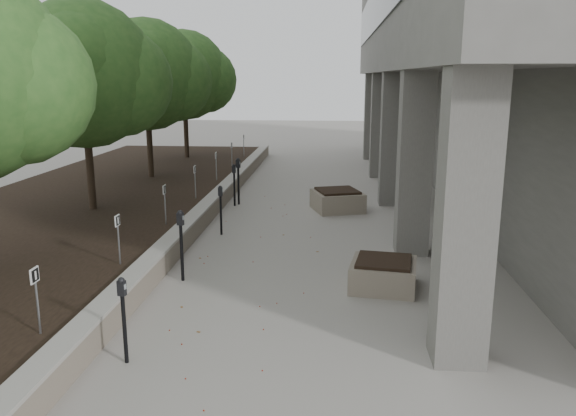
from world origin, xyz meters
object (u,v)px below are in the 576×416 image
(crabapple_tree_3, at_px, (85,106))
(planter_front, at_px, (383,274))
(parking_meter_2, at_px, (181,246))
(crabapple_tree_4, at_px, (147,99))
(parking_meter_1, at_px, (124,321))
(crabapple_tree_5, at_px, (185,94))
(parking_meter_4, at_px, (234,185))
(parking_meter_5, at_px, (238,181))
(parking_meter_3, at_px, (221,210))
(planter_back, at_px, (337,200))

(crabapple_tree_3, distance_m, planter_front, 9.02)
(parking_meter_2, height_order, planter_front, parking_meter_2)
(crabapple_tree_4, distance_m, parking_meter_1, 13.23)
(crabapple_tree_3, distance_m, crabapple_tree_5, 10.00)
(parking_meter_4, distance_m, parking_meter_5, 0.24)
(crabapple_tree_3, bearing_deg, parking_meter_2, -49.75)
(parking_meter_3, distance_m, parking_meter_5, 3.46)
(parking_meter_2, bearing_deg, planter_front, 9.51)
(crabapple_tree_4, relative_size, parking_meter_2, 3.87)
(crabapple_tree_5, relative_size, planter_front, 4.59)
(crabapple_tree_3, relative_size, parking_meter_1, 4.36)
(crabapple_tree_5, distance_m, parking_meter_4, 8.75)
(parking_meter_1, distance_m, parking_meter_5, 10.02)
(crabapple_tree_4, height_order, parking_meter_4, crabapple_tree_4)
(parking_meter_1, relative_size, parking_meter_3, 1.00)
(parking_meter_2, distance_m, parking_meter_5, 6.76)
(parking_meter_4, xyz_separation_m, planter_front, (3.97, -6.63, -0.37))
(crabapple_tree_3, xyz_separation_m, parking_meter_4, (3.44, 2.34, -2.47))
(crabapple_tree_5, distance_m, parking_meter_3, 11.78)
(parking_meter_1, bearing_deg, crabapple_tree_5, 114.30)
(crabapple_tree_3, height_order, parking_meter_5, crabapple_tree_3)
(crabapple_tree_3, height_order, planter_front, crabapple_tree_3)
(parking_meter_2, distance_m, parking_meter_4, 6.56)
(crabapple_tree_3, xyz_separation_m, parking_meter_2, (3.57, -4.21, -2.42))
(parking_meter_1, distance_m, planter_back, 9.93)
(crabapple_tree_3, relative_size, planter_back, 4.07)
(parking_meter_4, height_order, planter_front, parking_meter_4)
(crabapple_tree_3, relative_size, parking_meter_4, 4.22)
(parking_meter_5, bearing_deg, crabapple_tree_5, 133.01)
(parking_meter_3, xyz_separation_m, planter_front, (3.74, -3.38, -0.35))
(parking_meter_5, distance_m, planter_back, 3.11)
(crabapple_tree_5, relative_size, parking_meter_3, 4.35)
(crabapple_tree_5, relative_size, planter_back, 4.07)
(crabapple_tree_5, distance_m, planter_front, 16.34)
(parking_meter_2, bearing_deg, parking_meter_1, -78.12)
(crabapple_tree_3, relative_size, parking_meter_3, 4.35)
(parking_meter_5, height_order, planter_back, parking_meter_5)
(crabapple_tree_3, bearing_deg, parking_meter_3, -13.89)
(planter_front, xyz_separation_m, planter_back, (-0.84, 6.29, 0.04))
(parking_meter_1, relative_size, planter_front, 1.05)
(crabapple_tree_4, bearing_deg, crabapple_tree_3, -90.00)
(crabapple_tree_5, xyz_separation_m, parking_meter_2, (3.57, -14.21, -2.42))
(crabapple_tree_5, height_order, planter_front, crabapple_tree_5)
(parking_meter_2, distance_m, parking_meter_3, 3.31)
(crabapple_tree_5, bearing_deg, crabapple_tree_4, -90.00)
(parking_meter_5, xyz_separation_m, planter_back, (3.04, -0.54, -0.41))
(parking_meter_2, height_order, parking_meter_3, parking_meter_2)
(planter_front, height_order, planter_back, planter_back)
(parking_meter_2, xyz_separation_m, planter_back, (3.01, 6.22, -0.39))
(crabapple_tree_4, distance_m, crabapple_tree_5, 5.00)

